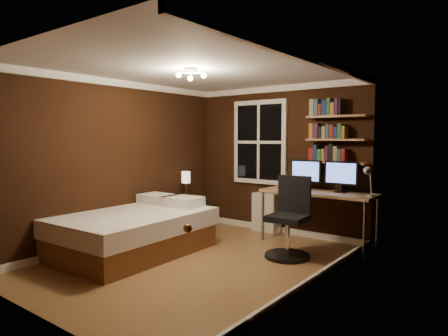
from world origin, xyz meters
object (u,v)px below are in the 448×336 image
Objects in this scene: nightstand at (186,214)px; bedside_lamp at (186,184)px; radiator at (265,212)px; office_chair at (289,225)px; desk_lamp at (369,181)px; monitor_left at (306,175)px; monitor_right at (341,177)px; bed at (133,231)px; desk at (318,195)px.

bedside_lamp is (0.00, 0.00, 0.52)m from nightstand.
office_chair is at bearing -45.34° from radiator.
office_chair reaches higher than bedside_lamp.
nightstand is 1.38× the size of desk_lamp.
monitor_left is (0.83, -0.14, 0.72)m from radiator.
nightstand is at bearing -165.42° from monitor_right.
bedside_lamp is 0.65× the size of radiator.
radiator is 2.02m from desk_lamp.
bed is at bearing -152.41° from office_chair.
bedside_lamp is 1.46m from radiator.
bedside_lamp is at bearing -165.50° from desk.
monitor_right is at bearing 14.58° from bedside_lamp.
bedside_lamp is 2.27m from desk.
bedside_lamp reaches higher than nightstand.
desk_lamp is 0.40× the size of office_chair.
office_chair is at bearing -77.09° from monitor_left.
office_chair is at bearing -6.82° from bedside_lamp.
desk_lamp is 1.26m from office_chair.
office_chair is at bearing 29.99° from bed.
monitor_right is (0.32, 0.09, 0.29)m from desk.
bedside_lamp is at bearing -161.43° from monitor_left.
desk is 3.42× the size of monitor_right.
desk is (2.20, 0.57, 0.45)m from nightstand.
nightstand is 0.52m from bedside_lamp.
monitor_right is at bearing 0.00° from monitor_left.
desk is (2.20, 0.57, -0.07)m from bedside_lamp.
bedside_lamp is 0.86× the size of monitor_right.
desk_lamp is (1.87, -0.33, 0.70)m from radiator.
monitor_left is (1.95, 0.65, 0.22)m from bedside_lamp.
monitor_right is at bearing 40.98° from bed.
desk_lamp is at bearing -10.30° from monitor_left.
monitor_left is at bearing 180.00° from monitor_right.
bed is at bearing -128.37° from monitor_left.
bed is at bearing -78.23° from bedside_lamp.
desk is 0.84m from desk_lamp.
monitor_right reaches higher than bed.
radiator is (0.82, 2.22, 0.02)m from bed.
bedside_lamp is at bearing -171.12° from desk_lamp.
radiator is at bearing 170.49° from monitor_left.
bed is 4.34× the size of monitor_left.
office_chair reaches higher than nightstand.
nightstand is 2.19m from monitor_left.
radiator is at bearing 168.23° from desk.
monitor_left is at bearing 98.29° from office_chair.
monitor_left reaches higher than nightstand.
radiator is 0.60× the size of office_chair.
monitor_right reaches higher than desk_lamp.
office_chair is (-0.83, -0.72, -0.60)m from desk_lamp.
monitor_right reaches higher than bedside_lamp.
monitor_right is at bearing 158.08° from desk_lamp.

